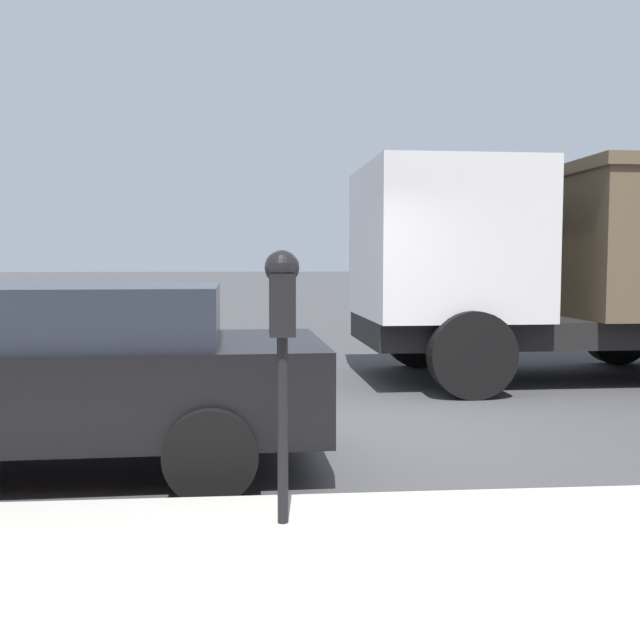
% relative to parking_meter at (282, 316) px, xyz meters
% --- Properties ---
extents(ground_plane, '(220.00, 220.00, 0.00)m').
position_rel_parking_meter_xyz_m(ground_plane, '(2.69, -0.58, -1.32)').
color(ground_plane, '#424244').
extents(parking_meter, '(0.21, 0.19, 1.51)m').
position_rel_parking_meter_xyz_m(parking_meter, '(0.00, 0.00, 0.00)').
color(parking_meter, black).
rests_on(parking_meter, sidewalk).
extents(car_black, '(2.18, 4.54, 1.43)m').
position_rel_parking_meter_xyz_m(car_black, '(1.80, 1.83, -0.55)').
color(car_black, black).
rests_on(car_black, ground_plane).
extents(dump_truck, '(3.13, 7.24, 2.92)m').
position_rel_parking_meter_xyz_m(dump_truck, '(5.89, -4.96, 0.35)').
color(dump_truck, black).
rests_on(dump_truck, ground_plane).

